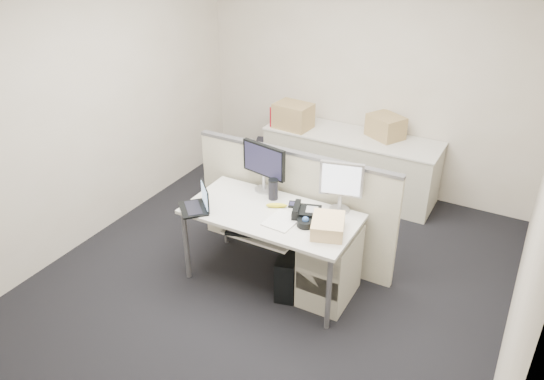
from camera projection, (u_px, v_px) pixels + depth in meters
The scene contains 28 objects.
floor at pixel (271, 280), 4.92m from camera, with size 4.00×4.50×0.01m, color black.
wall_back at pixel (367, 76), 6.00m from camera, with size 4.00×0.02×2.70m, color beige.
wall_front at pixel (46, 315), 2.54m from camera, with size 4.00×0.02×2.70m, color beige.
wall_left at pixel (90, 106), 5.11m from camera, with size 0.02×4.50×2.70m, color beige.
wall_right at pixel (541, 208), 3.43m from camera, with size 0.02×4.50×2.70m, color beige.
desk at pixel (271, 219), 4.60m from camera, with size 1.50×0.75×0.73m.
keyboard_tray at pixel (261, 233), 4.49m from camera, with size 0.62×0.32×0.02m, color silver.
drawer_pedestal at pixel (330, 266), 4.57m from camera, with size 0.40×0.55×0.65m, color beige.
cubicle_partition at pixel (294, 207), 5.00m from camera, with size 2.00×0.06×1.10m, color beige.
back_counter at pixel (350, 165), 6.23m from camera, with size 2.00×0.60×0.72m, color beige.
monitor_main at pixel (264, 168), 4.81m from camera, with size 0.46×0.18×0.46m, color black.
monitor_small at pixel (341, 187), 4.50m from camera, with size 0.37×0.19×0.45m, color #B7B7BC.
laptop at pixel (193, 198), 4.56m from camera, with size 0.30×0.22×0.22m, color black.
trackball at pixel (305, 223), 4.37m from camera, with size 0.14×0.14×0.05m, color black.
desk_phone at pixel (307, 213), 4.49m from camera, with size 0.24×0.19×0.08m, color black.
paper_stack at pixel (282, 221), 4.44m from camera, with size 0.24×0.30×0.01m, color silver.
sticky_pad at pixel (280, 227), 4.35m from camera, with size 0.07×0.07×0.01m, color yellow.
travel_mug at pixel (273, 190), 4.74m from camera, with size 0.09×0.09×0.18m, color black.
banana at pixel (277, 205), 4.64m from camera, with size 0.19×0.05×0.04m, color yellow.
cellphone at pixel (292, 204), 4.68m from camera, with size 0.06×0.11×0.01m, color black.
manila_folders at pixel (328, 226), 4.27m from camera, with size 0.26×0.33×0.12m, color #E6BB81.
keyboard at pixel (253, 232), 4.46m from camera, with size 0.46×0.16×0.03m, color black.
pc_tower_desk at pixel (288, 272), 4.71m from camera, with size 0.17×0.43×0.40m, color black.
pc_tower_spare_dark at pixel (263, 160), 6.68m from camera, with size 0.19×0.47×0.44m, color black.
pc_tower_spare_silver at pixel (243, 162), 6.61m from camera, with size 0.19×0.48×0.45m, color #B7B7BC.
cardboard_box_left at pixel (293, 117), 6.19m from camera, with size 0.41×0.31×0.31m, color tan.
cardboard_box_right at pixel (386, 127), 5.94m from camera, with size 0.38×0.29×0.27m, color tan.
red_binder at pixel (279, 115), 6.30m from camera, with size 0.07×0.28×0.26m, color #980414.
Camera 1 is at (1.89, -3.43, 3.10)m, focal length 35.00 mm.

